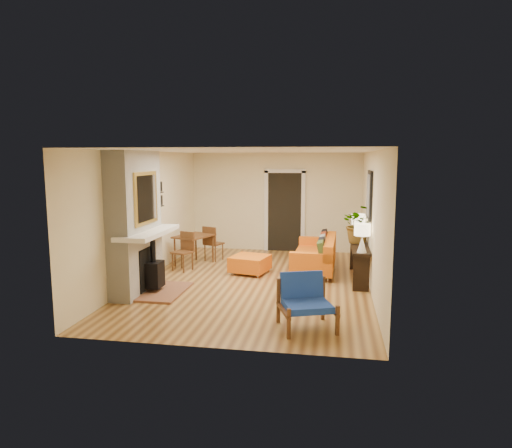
% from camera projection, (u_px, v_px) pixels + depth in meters
% --- Properties ---
extents(room_shell, '(6.50, 6.50, 6.50)m').
position_uv_depth(room_shell, '(296.00, 207.00, 11.44)').
color(room_shell, '#B98B47').
rests_on(room_shell, ground).
extents(fireplace, '(1.09, 1.68, 2.60)m').
position_uv_depth(fireplace, '(137.00, 226.00, 8.33)').
color(fireplace, white).
rests_on(fireplace, ground).
extents(sofa, '(0.94, 2.06, 0.80)m').
position_uv_depth(sofa, '(318.00, 255.00, 10.06)').
color(sofa, silver).
rests_on(sofa, ground).
extents(ottoman, '(0.89, 0.89, 0.38)m').
position_uv_depth(ottoman, '(250.00, 263.00, 9.84)').
color(ottoman, silver).
rests_on(ottoman, ground).
extents(blue_chair, '(0.95, 0.94, 0.79)m').
position_uv_depth(blue_chair, '(305.00, 298.00, 6.70)').
color(blue_chair, brown).
rests_on(blue_chair, ground).
extents(dining_table, '(1.04, 1.60, 0.84)m').
position_uv_depth(dining_table, '(196.00, 241.00, 10.56)').
color(dining_table, brown).
rests_on(dining_table, ground).
extents(console_table, '(0.34, 1.85, 0.72)m').
position_uv_depth(console_table, '(359.00, 252.00, 9.25)').
color(console_table, black).
rests_on(console_table, ground).
extents(lamp_near, '(0.30, 0.30, 0.54)m').
position_uv_depth(lamp_near, '(362.00, 235.00, 8.44)').
color(lamp_near, white).
rests_on(lamp_near, console_table).
extents(lamp_far, '(0.30, 0.30, 0.54)m').
position_uv_depth(lamp_far, '(358.00, 223.00, 9.89)').
color(lamp_far, white).
rests_on(lamp_far, console_table).
extents(houseplant, '(0.85, 0.79, 0.80)m').
position_uv_depth(houseplant, '(359.00, 224.00, 9.38)').
color(houseplant, '#1E5919').
rests_on(houseplant, console_table).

